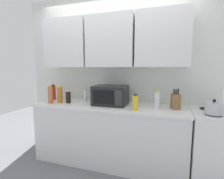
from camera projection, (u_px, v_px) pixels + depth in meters
name	position (u px, v px, depth m)	size (l,w,h in m)	color
wall_back_with_cabinets	(113.00, 59.00, 2.57)	(3.11, 0.38, 2.60)	silver
counter_run	(108.00, 133.00, 2.49)	(2.24, 0.63, 0.90)	silver
stove_range	(223.00, 148.00, 2.03)	(0.76, 0.64, 0.91)	silver
kettle	(214.00, 108.00, 1.88)	(0.19, 0.19, 0.17)	#B2B2B7
microwave	(110.00, 95.00, 2.41)	(0.48, 0.37, 0.28)	black
knife_block	(176.00, 101.00, 2.15)	(0.12, 0.14, 0.27)	brown
bottle_spice_jar	(50.00, 95.00, 2.51)	(0.07, 0.07, 0.28)	#BC6638
bottle_yellow_mustard	(135.00, 103.00, 2.09)	(0.07, 0.07, 0.21)	gold
bottle_amber_vinegar	(60.00, 95.00, 2.55)	(0.08, 0.08, 0.27)	#AD701E
bottle_soy_dark	(68.00, 97.00, 2.53)	(0.07, 0.07, 0.20)	black
bottle_clear_tall	(157.00, 101.00, 2.15)	(0.07, 0.07, 0.24)	silver
bottle_red_sauce	(53.00, 93.00, 2.80)	(0.08, 0.08, 0.26)	red
bottle_white_jar	(85.00, 95.00, 2.65)	(0.05, 0.05, 0.20)	white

